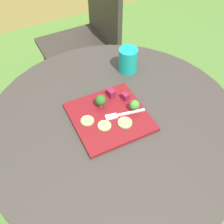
# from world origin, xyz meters

# --- Properties ---
(ground_plane) EXTENTS (12.00, 12.00, 0.00)m
(ground_plane) POSITION_xyz_m (0.00, 0.00, 0.00)
(ground_plane) COLOR #4C7533
(patio_table) EXTENTS (0.98, 0.98, 0.71)m
(patio_table) POSITION_xyz_m (0.00, 0.00, 0.48)
(patio_table) COLOR #38332D
(patio_table) RESTS_ON ground_plane
(patio_chair) EXTENTS (0.45, 0.45, 0.90)m
(patio_chair) POSITION_xyz_m (0.26, 0.87, 0.53)
(patio_chair) COLOR #332D28
(patio_chair) RESTS_ON ground_plane
(salad_plate) EXTENTS (0.27, 0.27, 0.01)m
(salad_plate) POSITION_xyz_m (-0.01, 0.02, 0.72)
(salad_plate) COLOR maroon
(salad_plate) RESTS_ON patio_table
(drinking_glass) EXTENTS (0.08, 0.08, 0.11)m
(drinking_glass) POSITION_xyz_m (0.18, 0.24, 0.76)
(drinking_glass) COLOR #149989
(drinking_glass) RESTS_ON patio_table
(fork) EXTENTS (0.15, 0.04, 0.00)m
(fork) POSITION_xyz_m (0.03, 0.00, 0.73)
(fork) COLOR silver
(fork) RESTS_ON salad_plate
(broccoli_floret_0) EXTENTS (0.04, 0.04, 0.05)m
(broccoli_floret_0) POSITION_xyz_m (-0.02, 0.08, 0.76)
(broccoli_floret_0) COLOR #99B770
(broccoli_floret_0) RESTS_ON salad_plate
(broccoli_floret_1) EXTENTS (0.04, 0.04, 0.05)m
(broccoli_floret_1) POSITION_xyz_m (0.08, -0.00, 0.76)
(broccoli_floret_1) COLOR #99B770
(broccoli_floret_1) RESTS_ON salad_plate
(cucumber_slice_0) EXTENTS (0.05, 0.05, 0.01)m
(cucumber_slice_0) POSITION_xyz_m (-0.10, 0.03, 0.73)
(cucumber_slice_0) COLOR #8EB766
(cucumber_slice_0) RESTS_ON salad_plate
(cucumber_slice_1) EXTENTS (0.05, 0.05, 0.01)m
(cucumber_slice_1) POSITION_xyz_m (-0.05, -0.02, 0.73)
(cucumber_slice_1) COLOR #8EB766
(cucumber_slice_1) RESTS_ON salad_plate
(cucumber_slice_2) EXTENTS (0.05, 0.05, 0.01)m
(cucumber_slice_2) POSITION_xyz_m (0.02, -0.04, 0.73)
(cucumber_slice_2) COLOR #8EB766
(cucumber_slice_2) RESTS_ON salad_plate
(beet_chunk_0) EXTENTS (0.03, 0.03, 0.03)m
(beet_chunk_0) POSITION_xyz_m (0.08, 0.07, 0.74)
(beet_chunk_0) COLOR maroon
(beet_chunk_0) RESTS_ON salad_plate
(beet_chunk_1) EXTENTS (0.03, 0.03, 0.03)m
(beet_chunk_1) POSITION_xyz_m (0.04, 0.11, 0.74)
(beet_chunk_1) COLOR maroon
(beet_chunk_1) RESTS_ON salad_plate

